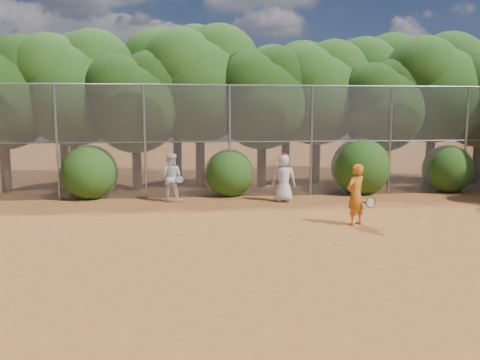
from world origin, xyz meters
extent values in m
plane|color=#A05624|center=(0.00, 0.00, 0.00)|extent=(80.00, 80.00, 0.00)
cylinder|color=gray|center=(-7.00, 6.00, 2.00)|extent=(0.09, 0.09, 4.00)
cylinder|color=gray|center=(-4.00, 6.00, 2.00)|extent=(0.09, 0.09, 4.00)
cylinder|color=gray|center=(-1.00, 6.00, 2.00)|extent=(0.09, 0.09, 4.00)
cylinder|color=gray|center=(2.00, 6.00, 2.00)|extent=(0.09, 0.09, 4.00)
cylinder|color=gray|center=(5.00, 6.00, 2.00)|extent=(0.09, 0.09, 4.00)
cylinder|color=gray|center=(8.00, 6.00, 2.00)|extent=(0.09, 0.09, 4.00)
cylinder|color=gray|center=(0.00, 6.00, 4.00)|extent=(20.00, 0.05, 0.05)
cylinder|color=gray|center=(0.00, 6.00, 2.00)|extent=(20.00, 0.04, 0.04)
cube|color=slate|center=(0.00, 6.00, 2.00)|extent=(20.00, 0.02, 4.00)
cylinder|color=black|center=(-9.50, 8.00, 1.19)|extent=(0.38, 0.38, 2.38)
sphere|color=black|center=(-9.50, 8.00, 3.52)|extent=(3.81, 3.81, 3.81)
sphere|color=black|center=(-8.74, 8.38, 4.47)|extent=(3.05, 3.05, 3.05)
cylinder|color=black|center=(-7.00, 8.50, 1.26)|extent=(0.38, 0.38, 2.52)
sphere|color=#224A12|center=(-7.00, 8.50, 3.73)|extent=(4.03, 4.03, 4.03)
sphere|color=#224A12|center=(-6.19, 8.90, 4.74)|extent=(3.23, 3.23, 3.23)
sphere|color=#224A12|center=(-7.71, 8.20, 4.54)|extent=(3.02, 3.02, 3.02)
cylinder|color=black|center=(-4.50, 7.80, 1.08)|extent=(0.36, 0.36, 2.17)
sphere|color=black|center=(-4.50, 7.80, 3.21)|extent=(3.47, 3.47, 3.47)
sphere|color=black|center=(-3.81, 8.15, 4.08)|extent=(2.78, 2.78, 2.78)
sphere|color=black|center=(-5.11, 7.54, 3.91)|extent=(2.60, 2.60, 2.60)
cylinder|color=black|center=(-2.00, 8.80, 1.33)|extent=(0.39, 0.39, 2.66)
sphere|color=#224A12|center=(-2.00, 8.80, 3.94)|extent=(4.26, 4.26, 4.26)
sphere|color=#224A12|center=(-1.15, 9.23, 5.00)|extent=(3.40, 3.40, 3.40)
sphere|color=#224A12|center=(-2.74, 8.48, 4.79)|extent=(3.19, 3.19, 3.19)
cylinder|color=black|center=(0.50, 8.20, 1.14)|extent=(0.37, 0.37, 2.27)
sphere|color=black|center=(0.50, 8.20, 3.37)|extent=(3.64, 3.64, 3.64)
sphere|color=black|center=(1.23, 8.56, 4.28)|extent=(2.91, 2.91, 2.91)
sphere|color=black|center=(-0.14, 7.93, 4.10)|extent=(2.73, 2.73, 2.73)
cylinder|color=black|center=(3.00, 9.00, 1.22)|extent=(0.38, 0.38, 2.45)
sphere|color=#224A12|center=(3.00, 9.00, 3.63)|extent=(3.92, 3.92, 3.92)
sphere|color=#224A12|center=(3.78, 9.39, 4.61)|extent=(3.14, 3.14, 3.14)
sphere|color=#224A12|center=(2.31, 8.71, 4.41)|extent=(2.94, 2.94, 2.94)
cylinder|color=black|center=(5.50, 8.00, 1.05)|extent=(0.36, 0.36, 2.10)
sphere|color=black|center=(5.50, 8.00, 3.11)|extent=(3.36, 3.36, 3.36)
sphere|color=black|center=(6.17, 8.34, 3.95)|extent=(2.69, 2.69, 2.69)
sphere|color=black|center=(4.91, 7.75, 3.78)|extent=(2.52, 2.52, 2.52)
cylinder|color=black|center=(8.00, 8.60, 1.29)|extent=(0.39, 0.39, 2.59)
sphere|color=#224A12|center=(8.00, 8.60, 3.83)|extent=(4.14, 4.14, 4.14)
sphere|color=#224A12|center=(8.83, 9.01, 4.87)|extent=(3.32, 3.32, 3.32)
sphere|color=#224A12|center=(7.27, 8.29, 4.66)|extent=(3.11, 3.11, 3.11)
cylinder|color=black|center=(10.00, 8.30, 1.15)|extent=(0.37, 0.37, 2.31)
sphere|color=black|center=(9.35, 8.02, 4.16)|extent=(2.77, 2.77, 2.77)
cylinder|color=black|center=(-8.00, 10.80, 1.31)|extent=(0.39, 0.39, 2.62)
sphere|color=#224A12|center=(-8.00, 10.80, 3.88)|extent=(4.20, 4.20, 4.20)
sphere|color=#224A12|center=(-7.16, 11.22, 4.94)|extent=(3.36, 3.36, 3.36)
sphere|color=#224A12|center=(-8.73, 10.49, 4.72)|extent=(3.15, 3.15, 3.15)
cylinder|color=black|center=(-3.00, 11.00, 1.40)|extent=(0.40, 0.40, 2.80)
sphere|color=#224A12|center=(-3.00, 11.00, 4.14)|extent=(4.48, 4.48, 4.48)
sphere|color=#224A12|center=(-2.10, 11.45, 5.26)|extent=(3.58, 3.58, 3.58)
sphere|color=#224A12|center=(-3.78, 10.66, 5.04)|extent=(3.36, 3.36, 3.36)
cylinder|color=black|center=(2.00, 10.60, 1.26)|extent=(0.38, 0.38, 2.52)
sphere|color=#224A12|center=(2.00, 10.60, 3.73)|extent=(4.03, 4.03, 4.03)
sphere|color=#224A12|center=(2.81, 11.00, 4.74)|extent=(3.23, 3.23, 3.23)
sphere|color=#224A12|center=(1.29, 10.30, 4.54)|extent=(3.02, 3.02, 3.02)
cylinder|color=black|center=(6.50, 11.20, 1.36)|extent=(0.40, 0.40, 2.73)
sphere|color=#224A12|center=(6.50, 11.20, 4.04)|extent=(4.37, 4.37, 4.37)
sphere|color=#224A12|center=(7.37, 11.64, 5.13)|extent=(3.49, 3.49, 3.49)
sphere|color=#224A12|center=(5.74, 10.87, 4.91)|extent=(3.28, 3.28, 3.28)
sphere|color=#224A12|center=(-6.00, 6.30, 1.00)|extent=(2.00, 2.00, 2.00)
sphere|color=#224A12|center=(-1.00, 6.30, 0.90)|extent=(1.80, 1.80, 1.80)
sphere|color=#224A12|center=(4.00, 6.30, 1.10)|extent=(2.20, 2.20, 2.20)
sphere|color=#224A12|center=(7.50, 6.30, 0.95)|extent=(1.90, 1.90, 1.90)
imported|color=orange|center=(1.99, 1.23, 0.83)|extent=(0.72, 0.65, 1.66)
torus|color=black|center=(2.34, 1.03, 0.65)|extent=(0.31, 0.14, 0.30)
cylinder|color=black|center=(2.29, 1.24, 0.61)|extent=(0.09, 0.28, 0.08)
imported|color=white|center=(0.75, 4.83, 0.82)|extent=(0.90, 0.69, 1.64)
ellipsoid|color=#A81819|center=(0.75, 4.83, 1.60)|extent=(0.22, 0.22, 0.13)
sphere|color=#CFF22C|center=(1.05, 4.63, 0.85)|extent=(0.07, 0.07, 0.07)
imported|color=white|center=(-3.09, 5.31, 0.83)|extent=(0.96, 0.84, 1.67)
torus|color=black|center=(-2.79, 5.01, 0.80)|extent=(0.32, 0.18, 0.29)
cylinder|color=black|center=(-2.76, 5.21, 0.71)|extent=(0.06, 0.27, 0.14)
sphere|color=#CFF22C|center=(3.47, 1.06, 0.03)|extent=(0.07, 0.07, 0.07)
sphere|color=#CFF22C|center=(4.24, 2.03, 0.03)|extent=(0.07, 0.07, 0.07)
sphere|color=#CFF22C|center=(0.88, -0.63, 0.03)|extent=(0.07, 0.07, 0.07)
sphere|color=#CFF22C|center=(2.63, 0.79, 0.03)|extent=(0.07, 0.07, 0.07)
sphere|color=#CFF22C|center=(0.01, 0.34, 0.03)|extent=(0.07, 0.07, 0.07)
sphere|color=#CFF22C|center=(3.76, 2.90, 0.03)|extent=(0.07, 0.07, 0.07)
camera|label=1|loc=(-2.41, -10.74, 2.97)|focal=35.00mm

